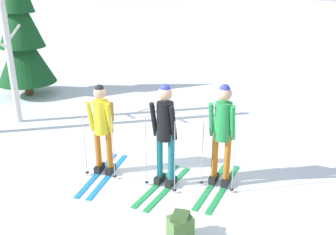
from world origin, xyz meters
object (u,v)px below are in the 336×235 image
(skier_in_black, at_px, (165,131))
(backpack_on_snow_front, at_px, (180,227))
(birch_tree_slender, at_px, (7,43))
(skier_in_green, at_px, (223,129))
(pine_tree_near, at_px, (21,32))
(skier_in_yellow, at_px, (102,125))

(skier_in_black, distance_m, backpack_on_snow_front, 1.65)
(skier_in_black, height_order, backpack_on_snow_front, skier_in_black)
(birch_tree_slender, bearing_deg, skier_in_green, -17.64)
(skier_in_green, distance_m, birch_tree_slender, 5.59)
(skier_in_green, xyz_separation_m, backpack_on_snow_front, (-0.34, -1.58, -0.85))
(skier_in_black, distance_m, skier_in_green, 0.96)
(pine_tree_near, xyz_separation_m, birch_tree_slender, (1.10, -2.03, 0.07))
(skier_in_yellow, bearing_deg, skier_in_black, -6.20)
(skier_in_green, height_order, backpack_on_snow_front, skier_in_green)
(birch_tree_slender, relative_size, backpack_on_snow_front, 9.80)
(skier_in_black, bearing_deg, backpack_on_snow_front, -66.09)
(pine_tree_near, distance_m, backpack_on_snow_front, 8.18)
(skier_in_black, height_order, birch_tree_slender, birch_tree_slender)
(skier_in_yellow, distance_m, pine_tree_near, 5.80)
(skier_in_black, relative_size, pine_tree_near, 0.44)
(skier_in_yellow, height_order, pine_tree_near, pine_tree_near)
(pine_tree_near, bearing_deg, skier_in_yellow, -42.20)
(skier_in_green, height_order, pine_tree_near, pine_tree_near)
(skier_in_yellow, xyz_separation_m, backpack_on_snow_front, (1.77, -1.43, -0.76))
(skier_in_green, bearing_deg, backpack_on_snow_front, -102.16)
(birch_tree_slender, height_order, backpack_on_snow_front, birch_tree_slender)
(skier_in_green, bearing_deg, skier_in_yellow, -176.04)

